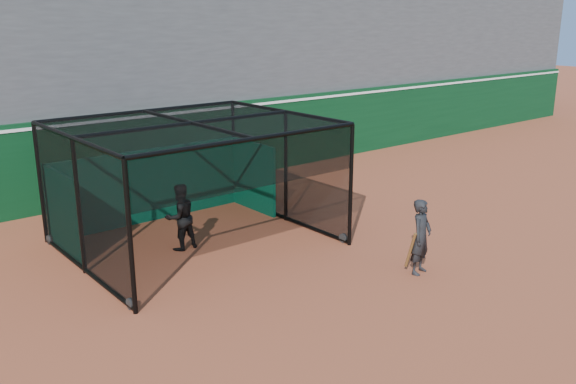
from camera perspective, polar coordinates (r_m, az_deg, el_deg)
ground at (r=11.87m, az=1.77°, el=-9.59°), size 120.00×120.00×0.00m
outfield_wall at (r=18.39m, az=-15.91°, el=3.34°), size 50.00×0.50×2.50m
grandstand at (r=21.51m, az=-20.78°, el=13.28°), size 50.00×7.85×8.95m
batting_cage at (r=14.15m, az=-8.77°, el=0.66°), size 5.50×4.79×2.86m
batter at (r=14.04m, az=-10.06°, el=-2.32°), size 0.77×0.61×1.54m
on_deck_player at (r=12.83m, az=12.33°, el=-4.13°), size 0.66×0.52×1.59m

